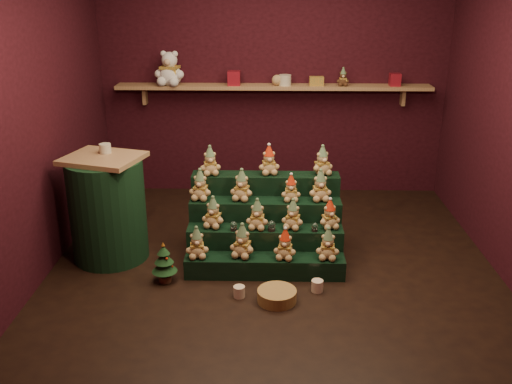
{
  "coord_description": "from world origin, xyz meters",
  "views": [
    {
      "loc": [
        -0.05,
        -4.65,
        2.46
      ],
      "look_at": [
        -0.16,
        0.25,
        0.62
      ],
      "focal_mm": 40.0,
      "sensor_mm": 36.0,
      "label": 1
    }
  ],
  "objects_px": {
    "snow_globe_a": "(234,226)",
    "wicker_basket": "(277,296)",
    "side_table": "(108,208)",
    "mini_christmas_tree": "(164,262)",
    "mug_right": "(317,286)",
    "white_bear": "(170,64)",
    "snow_globe_c": "(315,227)",
    "brown_bear": "(343,77)",
    "mug_left": "(239,292)",
    "riser_tier_front": "(265,266)",
    "snow_globe_b": "(272,226)"
  },
  "relations": [
    {
      "from": "riser_tier_front",
      "to": "mug_right",
      "type": "relative_size",
      "value": 14.11
    },
    {
      "from": "snow_globe_c",
      "to": "mug_right",
      "type": "relative_size",
      "value": 0.79
    },
    {
      "from": "mug_left",
      "to": "white_bear",
      "type": "bearing_deg",
      "value": 110.36
    },
    {
      "from": "wicker_basket",
      "to": "brown_bear",
      "type": "distance_m",
      "value": 2.92
    },
    {
      "from": "mug_right",
      "to": "snow_globe_b",
      "type": "bearing_deg",
      "value": 132.42
    },
    {
      "from": "mini_christmas_tree",
      "to": "wicker_basket",
      "type": "xyz_separation_m",
      "value": [
        0.96,
        -0.3,
        -0.13
      ]
    },
    {
      "from": "mug_right",
      "to": "snow_globe_c",
      "type": "bearing_deg",
      "value": 90.42
    },
    {
      "from": "riser_tier_front",
      "to": "snow_globe_a",
      "type": "distance_m",
      "value": 0.45
    },
    {
      "from": "snow_globe_a",
      "to": "wicker_basket",
      "type": "height_order",
      "value": "snow_globe_a"
    },
    {
      "from": "mug_left",
      "to": "brown_bear",
      "type": "bearing_deg",
      "value": 66.06
    },
    {
      "from": "snow_globe_c",
      "to": "mini_christmas_tree",
      "type": "height_order",
      "value": "snow_globe_c"
    },
    {
      "from": "snow_globe_b",
      "to": "brown_bear",
      "type": "xyz_separation_m",
      "value": [
        0.8,
        1.87,
        1.01
      ]
    },
    {
      "from": "snow_globe_b",
      "to": "white_bear",
      "type": "relative_size",
      "value": 0.19
    },
    {
      "from": "snow_globe_b",
      "to": "mug_left",
      "type": "height_order",
      "value": "snow_globe_b"
    },
    {
      "from": "white_bear",
      "to": "brown_bear",
      "type": "relative_size",
      "value": 2.42
    },
    {
      "from": "mini_christmas_tree",
      "to": "white_bear",
      "type": "relative_size",
      "value": 0.77
    },
    {
      "from": "snow_globe_c",
      "to": "mini_christmas_tree",
      "type": "xyz_separation_m",
      "value": [
        -1.3,
        -0.28,
        -0.22
      ]
    },
    {
      "from": "mug_left",
      "to": "wicker_basket",
      "type": "bearing_deg",
      "value": -10.96
    },
    {
      "from": "mug_left",
      "to": "brown_bear",
      "type": "xyz_separation_m",
      "value": [
        1.07,
        2.4,
        1.37
      ]
    },
    {
      "from": "mini_christmas_tree",
      "to": "snow_globe_b",
      "type": "bearing_deg",
      "value": 17.2
    },
    {
      "from": "snow_globe_c",
      "to": "mug_right",
      "type": "height_order",
      "value": "snow_globe_c"
    },
    {
      "from": "side_table",
      "to": "white_bear",
      "type": "height_order",
      "value": "white_bear"
    },
    {
      "from": "snow_globe_a",
      "to": "mini_christmas_tree",
      "type": "xyz_separation_m",
      "value": [
        -0.58,
        -0.28,
        -0.22
      ]
    },
    {
      "from": "mug_left",
      "to": "riser_tier_front",
      "type": "bearing_deg",
      "value": 60.75
    },
    {
      "from": "snow_globe_a",
      "to": "snow_globe_c",
      "type": "xyz_separation_m",
      "value": [
        0.72,
        0.0,
        -0.0
      ]
    },
    {
      "from": "wicker_basket",
      "to": "mug_left",
      "type": "bearing_deg",
      "value": 169.04
    },
    {
      "from": "snow_globe_c",
      "to": "white_bear",
      "type": "distance_m",
      "value": 2.69
    },
    {
      "from": "wicker_basket",
      "to": "brown_bear",
      "type": "height_order",
      "value": "brown_bear"
    },
    {
      "from": "white_bear",
      "to": "mug_left",
      "type": "bearing_deg",
      "value": -60.2
    },
    {
      "from": "mug_left",
      "to": "white_bear",
      "type": "height_order",
      "value": "white_bear"
    },
    {
      "from": "snow_globe_c",
      "to": "side_table",
      "type": "relative_size",
      "value": 0.08
    },
    {
      "from": "mini_christmas_tree",
      "to": "brown_bear",
      "type": "height_order",
      "value": "brown_bear"
    },
    {
      "from": "mini_christmas_tree",
      "to": "wicker_basket",
      "type": "relative_size",
      "value": 1.17
    },
    {
      "from": "mug_left",
      "to": "side_table",
      "type": "bearing_deg",
      "value": 150.36
    },
    {
      "from": "side_table",
      "to": "brown_bear",
      "type": "bearing_deg",
      "value": 53.05
    },
    {
      "from": "snow_globe_a",
      "to": "side_table",
      "type": "height_order",
      "value": "side_table"
    },
    {
      "from": "snow_globe_a",
      "to": "mug_right",
      "type": "bearing_deg",
      "value": -30.26
    },
    {
      "from": "side_table",
      "to": "mini_christmas_tree",
      "type": "distance_m",
      "value": 0.8
    },
    {
      "from": "riser_tier_front",
      "to": "snow_globe_c",
      "type": "xyz_separation_m",
      "value": [
        0.44,
        0.16,
        0.31
      ]
    },
    {
      "from": "wicker_basket",
      "to": "snow_globe_a",
      "type": "bearing_deg",
      "value": 122.93
    },
    {
      "from": "snow_globe_c",
      "to": "wicker_basket",
      "type": "relative_size",
      "value": 0.24
    },
    {
      "from": "snow_globe_b",
      "to": "white_bear",
      "type": "height_order",
      "value": "white_bear"
    },
    {
      "from": "mug_right",
      "to": "white_bear",
      "type": "height_order",
      "value": "white_bear"
    },
    {
      "from": "mug_right",
      "to": "brown_bear",
      "type": "xyz_separation_m",
      "value": [
        0.42,
        2.29,
        1.37
      ]
    },
    {
      "from": "white_bear",
      "to": "brown_bear",
      "type": "xyz_separation_m",
      "value": [
        1.96,
        0.0,
        -0.14
      ]
    },
    {
      "from": "side_table",
      "to": "mug_left",
      "type": "xyz_separation_m",
      "value": [
        1.24,
        -0.7,
        -0.44
      ]
    },
    {
      "from": "mini_christmas_tree",
      "to": "snow_globe_c",
      "type": "bearing_deg",
      "value": 12.34
    },
    {
      "from": "mini_christmas_tree",
      "to": "mug_right",
      "type": "height_order",
      "value": "mini_christmas_tree"
    },
    {
      "from": "side_table",
      "to": "wicker_basket",
      "type": "height_order",
      "value": "side_table"
    },
    {
      "from": "side_table",
      "to": "brown_bear",
      "type": "height_order",
      "value": "brown_bear"
    }
  ]
}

